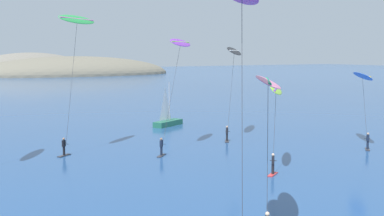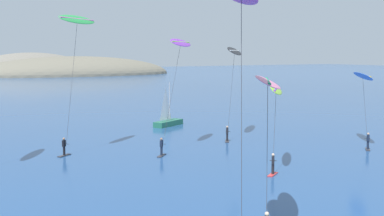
{
  "view_description": "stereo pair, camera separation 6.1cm",
  "coord_description": "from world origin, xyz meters",
  "px_view_note": "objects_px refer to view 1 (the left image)",
  "views": [
    {
      "loc": [
        -18.66,
        -4.53,
        9.48
      ],
      "look_at": [
        0.36,
        27.49,
        5.23
      ],
      "focal_mm": 45.0,
      "sensor_mm": 36.0,
      "label": 1
    },
    {
      "loc": [
        -18.61,
        -4.56,
        9.48
      ],
      "look_at": [
        0.36,
        27.49,
        5.23
      ],
      "focal_mm": 45.0,
      "sensor_mm": 36.0,
      "label": 2
    }
  ],
  "objects_px": {
    "kitesurfer_purple": "(179,51)",
    "kitesurfer_magenta": "(242,18)",
    "kitesurfer_green": "(76,30)",
    "kitesurfer_pink": "(268,92)",
    "kitesurfer_lime": "(276,96)",
    "kitesurfer_black": "(234,56)",
    "sailboat_near": "(169,121)",
    "kitesurfer_blue": "(363,80)"
  },
  "relations": [
    {
      "from": "kitesurfer_pink",
      "to": "kitesurfer_magenta",
      "type": "bearing_deg",
      "value": -148.66
    },
    {
      "from": "kitesurfer_lime",
      "to": "kitesurfer_pink",
      "type": "relative_size",
      "value": 0.83
    },
    {
      "from": "kitesurfer_purple",
      "to": "kitesurfer_blue",
      "type": "distance_m",
      "value": 19.19
    },
    {
      "from": "kitesurfer_magenta",
      "to": "kitesurfer_green",
      "type": "height_order",
      "value": "kitesurfer_green"
    },
    {
      "from": "kitesurfer_pink",
      "to": "kitesurfer_blue",
      "type": "bearing_deg",
      "value": 30.08
    },
    {
      "from": "kitesurfer_lime",
      "to": "kitesurfer_pink",
      "type": "xyz_separation_m",
      "value": [
        -9.6,
        -10.56,
        1.39
      ]
    },
    {
      "from": "kitesurfer_lime",
      "to": "kitesurfer_pink",
      "type": "bearing_deg",
      "value": -132.27
    },
    {
      "from": "kitesurfer_black",
      "to": "kitesurfer_blue",
      "type": "xyz_separation_m",
      "value": [
        8.34,
        -11.14,
        -2.43
      ]
    },
    {
      "from": "kitesurfer_magenta",
      "to": "kitesurfer_pink",
      "type": "bearing_deg",
      "value": 31.34
    },
    {
      "from": "kitesurfer_pink",
      "to": "kitesurfer_purple",
      "type": "xyz_separation_m",
      "value": [
        7.23,
        22.53,
        2.24
      ]
    },
    {
      "from": "kitesurfer_lime",
      "to": "kitesurfer_magenta",
      "type": "distance_m",
      "value": 18.59
    },
    {
      "from": "kitesurfer_purple",
      "to": "kitesurfer_magenta",
      "type": "relative_size",
      "value": 0.89
    },
    {
      "from": "kitesurfer_purple",
      "to": "kitesurfer_blue",
      "type": "relative_size",
      "value": 1.45
    },
    {
      "from": "kitesurfer_black",
      "to": "kitesurfer_magenta",
      "type": "relative_size",
      "value": 0.83
    },
    {
      "from": "kitesurfer_black",
      "to": "sailboat_near",
      "type": "bearing_deg",
      "value": 103.94
    },
    {
      "from": "kitesurfer_magenta",
      "to": "sailboat_near",
      "type": "bearing_deg",
      "value": 66.57
    },
    {
      "from": "sailboat_near",
      "to": "kitesurfer_blue",
      "type": "distance_m",
      "value": 25.17
    },
    {
      "from": "kitesurfer_pink",
      "to": "kitesurfer_black",
      "type": "bearing_deg",
      "value": 57.82
    },
    {
      "from": "kitesurfer_purple",
      "to": "kitesurfer_blue",
      "type": "height_order",
      "value": "kitesurfer_purple"
    },
    {
      "from": "kitesurfer_magenta",
      "to": "kitesurfer_black",
      "type": "bearing_deg",
      "value": 54.93
    },
    {
      "from": "kitesurfer_magenta",
      "to": "kitesurfer_lime",
      "type": "bearing_deg",
      "value": 44.34
    },
    {
      "from": "kitesurfer_green",
      "to": "kitesurfer_pink",
      "type": "bearing_deg",
      "value": -85.04
    },
    {
      "from": "kitesurfer_black",
      "to": "kitesurfer_magenta",
      "type": "distance_m",
      "value": 33.15
    },
    {
      "from": "kitesurfer_pink",
      "to": "kitesurfer_black",
      "type": "distance_m",
      "value": 29.74
    },
    {
      "from": "kitesurfer_blue",
      "to": "kitesurfer_magenta",
      "type": "height_order",
      "value": "kitesurfer_magenta"
    },
    {
      "from": "kitesurfer_lime",
      "to": "kitesurfer_black",
      "type": "distance_m",
      "value": 16.14
    },
    {
      "from": "sailboat_near",
      "to": "kitesurfer_black",
      "type": "height_order",
      "value": "kitesurfer_black"
    },
    {
      "from": "kitesurfer_black",
      "to": "kitesurfer_green",
      "type": "bearing_deg",
      "value": 178.62
    },
    {
      "from": "kitesurfer_lime",
      "to": "kitesurfer_blue",
      "type": "xyz_separation_m",
      "value": [
        14.56,
        3.43,
        0.66
      ]
    },
    {
      "from": "kitesurfer_lime",
      "to": "kitesurfer_pink",
      "type": "height_order",
      "value": "kitesurfer_pink"
    },
    {
      "from": "kitesurfer_pink",
      "to": "kitesurfer_magenta",
      "type": "distance_m",
      "value": 5.22
    },
    {
      "from": "sailboat_near",
      "to": "kitesurfer_blue",
      "type": "height_order",
      "value": "kitesurfer_blue"
    },
    {
      "from": "kitesurfer_pink",
      "to": "sailboat_near",
      "type": "bearing_deg",
      "value": 69.81
    },
    {
      "from": "sailboat_near",
      "to": "kitesurfer_pink",
      "type": "relative_size",
      "value": 0.68
    },
    {
      "from": "sailboat_near",
      "to": "kitesurfer_black",
      "type": "xyz_separation_m",
      "value": [
        2.65,
        -10.67,
        8.49
      ]
    },
    {
      "from": "kitesurfer_lime",
      "to": "kitesurfer_purple",
      "type": "bearing_deg",
      "value": 101.21
    },
    {
      "from": "kitesurfer_black",
      "to": "kitesurfer_blue",
      "type": "distance_m",
      "value": 14.13
    },
    {
      "from": "sailboat_near",
      "to": "kitesurfer_lime",
      "type": "xyz_separation_m",
      "value": [
        -3.57,
        -25.25,
        5.4
      ]
    },
    {
      "from": "kitesurfer_lime",
      "to": "kitesurfer_magenta",
      "type": "relative_size",
      "value": 0.57
    },
    {
      "from": "sailboat_near",
      "to": "kitesurfer_magenta",
      "type": "height_order",
      "value": "kitesurfer_magenta"
    },
    {
      "from": "sailboat_near",
      "to": "kitesurfer_blue",
      "type": "bearing_deg",
      "value": -63.26
    },
    {
      "from": "kitesurfer_black",
      "to": "kitesurfer_magenta",
      "type": "height_order",
      "value": "kitesurfer_magenta"
    }
  ]
}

